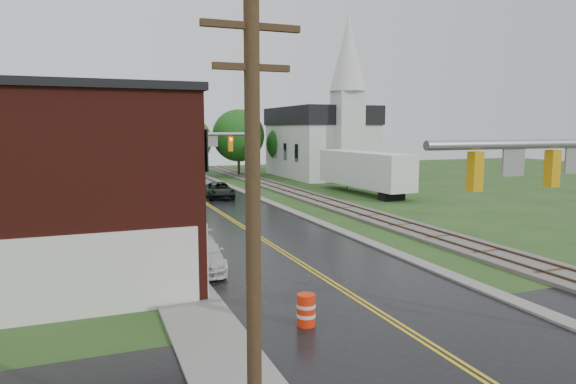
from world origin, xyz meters
TOP-DOWN VIEW (x-y plane):
  - main_road at (0.00, 30.00)m, footprint 10.00×90.00m
  - cross_road at (0.00, 2.00)m, footprint 60.00×9.00m
  - curb_right at (5.40, 35.00)m, footprint 0.80×70.00m
  - sidewalk_left at (-6.20, 25.00)m, footprint 2.40×50.00m
  - brick_building at (-12.48, 15.00)m, footprint 14.30×10.30m
  - yellow_house at (-11.00, 26.00)m, footprint 8.00×7.00m
  - darkred_building at (-10.00, 35.00)m, footprint 7.00×6.00m
  - church at (20.00, 53.74)m, footprint 10.40×18.40m
  - railroad at (10.00, 35.00)m, footprint 3.20×80.00m
  - traffic_signal_near at (3.47, 2.00)m, footprint 7.34×0.30m
  - traffic_signal_far at (-3.47, 27.00)m, footprint 7.34×0.43m
  - utility_pole_a at (-6.80, 0.00)m, footprint 1.80×0.28m
  - utility_pole_b at (-6.80, 22.00)m, footprint 1.80×0.28m
  - utility_pole_c at (-6.80, 44.00)m, footprint 1.80×0.28m
  - tree_left_c at (-13.85, 39.90)m, footprint 6.00×6.00m
  - tree_left_e at (-8.85, 45.90)m, footprint 6.40×6.40m
  - suv_dark at (1.96, 38.61)m, footprint 2.87×5.49m
  - pickup_white at (-4.80, 14.74)m, footprint 2.65×5.31m
  - semi_trailer at (16.42, 36.43)m, footprint 3.49×13.81m
  - construction_barrel at (-2.94, 6.46)m, footprint 0.65×0.65m

SIDE VIEW (x-z plane):
  - main_road at x=0.00m, z-range -0.01..0.01m
  - cross_road at x=0.00m, z-range -0.01..0.01m
  - curb_right at x=5.40m, z-range -0.06..0.06m
  - sidewalk_left at x=-6.20m, z-range -0.06..0.06m
  - railroad at x=10.00m, z-range -0.04..0.26m
  - construction_barrel at x=-2.94m, z-range 0.00..1.11m
  - suv_dark at x=1.96m, z-range 0.00..1.48m
  - pickup_white at x=-4.80m, z-range 0.00..1.48m
  - darkred_building at x=-10.00m, z-range 0.00..4.40m
  - semi_trailer at x=16.42m, z-range 0.37..4.59m
  - yellow_house at x=-11.00m, z-range 0.00..6.40m
  - brick_building at x=-12.48m, z-range 0.00..8.30m
  - tree_left_c at x=-13.85m, z-range 0.69..8.34m
  - utility_pole_a at x=-6.80m, z-range 0.22..9.22m
  - utility_pole_b at x=-6.80m, z-range 0.22..9.22m
  - utility_pole_c at x=-6.80m, z-range 0.22..9.22m
  - tree_left_e at x=-8.85m, z-range 0.73..8.89m
  - traffic_signal_near at x=3.47m, z-range 1.37..8.57m
  - traffic_signal_far at x=-3.47m, z-range 1.37..8.57m
  - church at x=20.00m, z-range -4.17..15.83m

